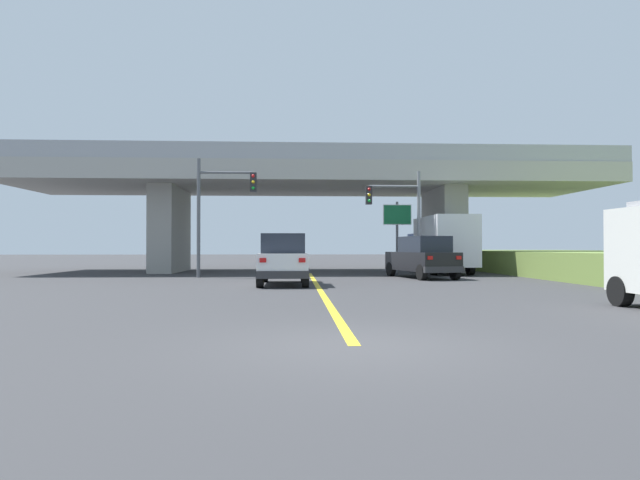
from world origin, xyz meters
name	(u,v)px	position (x,y,z in m)	size (l,w,h in m)	color
ground	(308,271)	(0.00, 25.20, 0.00)	(160.00, 160.00, 0.00)	#353538
overpass_bridge	(308,188)	(0.00, 25.20, 5.15)	(35.39, 9.42, 7.11)	#A8A59E
lane_divider_stripe	(319,288)	(0.00, 11.34, 0.00)	(0.20, 22.68, 0.01)	yellow
suv_lead	(284,259)	(-1.32, 13.39, 1.01)	(1.94, 4.48, 2.02)	silver
suv_crossing	(422,257)	(5.33, 17.76, 1.01)	(2.82, 5.11, 2.02)	black
box_truck	(441,244)	(7.58, 22.45, 1.68)	(2.33, 7.49, 3.21)	navy
traffic_signal_nearside	(401,210)	(4.68, 19.74, 3.42)	(2.89, 0.36, 5.48)	slate
traffic_signal_farside	(218,202)	(-4.70, 18.82, 3.74)	(2.96, 0.36, 5.90)	#56595E
highway_sign	(397,221)	(4.87, 21.68, 2.95)	(1.60, 0.17, 4.05)	#56595E
semi_truck_distant	(283,247)	(-2.11, 52.06, 1.54)	(2.33, 6.57, 2.89)	red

